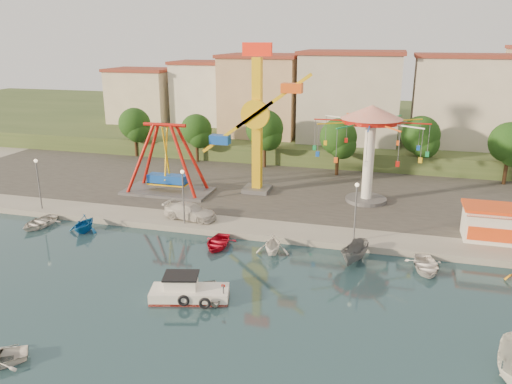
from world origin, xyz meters
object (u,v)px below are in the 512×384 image
(rowboat_a, at_px, (212,294))
(van, at_px, (190,211))
(pirate_ship_ride, at_px, (166,160))
(cabin_motorboat, at_px, (188,292))
(kamikaze_tower, at_px, (260,125))
(wave_swinger, at_px, (371,132))

(rowboat_a, distance_m, van, 14.94)
(rowboat_a, relative_size, van, 0.67)
(pirate_ship_ride, bearing_deg, rowboat_a, -57.75)
(pirate_ship_ride, bearing_deg, cabin_motorboat, -61.72)
(kamikaze_tower, bearing_deg, van, -113.12)
(wave_swinger, relative_size, van, 2.19)
(wave_swinger, distance_m, rowboat_a, 26.13)
(cabin_motorboat, bearing_deg, van, 97.16)
(cabin_motorboat, height_order, van, van)
(cabin_motorboat, xyz_separation_m, rowboat_a, (1.61, 0.54, -0.14))
(pirate_ship_ride, distance_m, wave_swinger, 22.57)
(wave_swinger, height_order, rowboat_a, wave_swinger)
(van, bearing_deg, rowboat_a, -143.85)
(cabin_motorboat, relative_size, rowboat_a, 1.63)
(kamikaze_tower, height_order, wave_swinger, kamikaze_tower)
(wave_swinger, xyz_separation_m, rowboat_a, (-9.17, -23.19, -7.83))
(kamikaze_tower, bearing_deg, cabin_motorboat, -87.28)
(cabin_motorboat, distance_m, van, 14.73)
(pirate_ship_ride, relative_size, kamikaze_tower, 0.61)
(pirate_ship_ride, xyz_separation_m, rowboat_a, (12.90, -20.45, -4.02))
(wave_swinger, relative_size, cabin_motorboat, 2.00)
(kamikaze_tower, distance_m, rowboat_a, 24.80)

